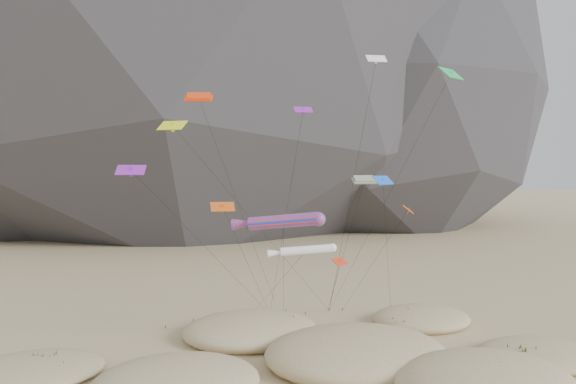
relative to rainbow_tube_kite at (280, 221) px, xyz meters
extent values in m
ellipsoid|color=black|center=(9.97, 105.38, 47.68)|extent=(191.54, 147.29, 156.00)
ellipsoid|color=#2B2B30|center=(-35.03, 113.38, 31.68)|extent=(136.20, 127.83, 116.00)
ellipsoid|color=black|center=(57.97, 100.38, 25.68)|extent=(130.55, 126.41, 100.00)
ellipsoid|color=#CCB789|center=(12.48, -12.99, -11.42)|extent=(14.17, 12.04, 3.97)
ellipsoid|color=#CCB789|center=(-9.90, -5.61, -11.61)|extent=(13.03, 11.08, 3.16)
ellipsoid|color=#CCB789|center=(5.85, -3.85, -11.46)|extent=(16.40, 13.94, 3.82)
ellipsoid|color=#CCB789|center=(21.86, -7.62, -11.88)|extent=(10.95, 9.30, 1.94)
ellipsoid|color=#CCB789|center=(-1.48, 5.90, -11.61)|extent=(13.70, 11.65, 3.15)
ellipsoid|color=#CCB789|center=(17.50, 5.20, -11.76)|extent=(10.90, 9.26, 2.47)
ellipsoid|color=#CCB789|center=(-21.10, 1.22, -11.94)|extent=(11.68, 9.93, 1.70)
ellipsoid|color=black|center=(-11.42, -4.55, -11.52)|extent=(3.16, 2.71, 0.95)
ellipsoid|color=black|center=(-7.39, -2.12, -11.62)|extent=(2.01, 1.72, 0.60)
ellipsoid|color=black|center=(5.76, -6.12, -11.22)|extent=(3.76, 3.22, 1.13)
ellipsoid|color=black|center=(9.44, -3.36, -11.32)|extent=(2.37, 2.03, 0.71)
ellipsoid|color=black|center=(2.06, -7.76, -11.42)|extent=(2.19, 1.87, 0.66)
ellipsoid|color=black|center=(20.47, -7.82, -11.72)|extent=(2.56, 2.19, 0.77)
ellipsoid|color=black|center=(1.04, 7.31, -11.32)|extent=(3.44, 2.95, 1.03)
ellipsoid|color=black|center=(2.18, 5.00, -11.42)|extent=(2.87, 2.46, 0.86)
ellipsoid|color=black|center=(16.76, 5.44, -11.62)|extent=(2.06, 1.76, 0.62)
ellipsoid|color=black|center=(14.35, 3.48, -11.72)|extent=(2.21, 1.89, 0.66)
ellipsoid|color=black|center=(-20.44, 2.21, -11.82)|extent=(2.30, 1.97, 0.69)
ellipsoid|color=black|center=(-18.53, -0.21, -11.92)|extent=(2.26, 1.94, 0.68)
cylinder|color=#3F2D1E|center=(-3.92, 13.07, -12.17)|extent=(0.08, 0.08, 0.30)
cylinder|color=#3F2D1E|center=(2.54, 13.56, -12.17)|extent=(0.08, 0.08, 0.30)
cylinder|color=#3F2D1E|center=(6.52, 12.36, -12.17)|extent=(0.08, 0.08, 0.30)
cylinder|color=#3F2D1E|center=(11.24, 12.72, -12.17)|extent=(0.08, 0.08, 0.30)
cylinder|color=#3F2D1E|center=(9.65, 12.91, -12.17)|extent=(0.08, 0.08, 0.30)
cylinder|color=#3F2D1E|center=(-6.32, 13.09, -12.17)|extent=(0.08, 0.08, 0.30)
cylinder|color=#3F2D1E|center=(17.40, 12.32, -12.17)|extent=(0.08, 0.08, 0.30)
cylinder|color=#3F2D1E|center=(-9.49, 11.37, -12.17)|extent=(0.08, 0.08, 0.30)
cylinder|color=#FF3E1A|center=(0.26, -0.16, 0.04)|extent=(6.23, 4.47, 1.86)
sphere|color=#FF3E1A|center=(3.02, -1.87, 0.30)|extent=(1.25, 1.25, 1.25)
cone|color=#FF3E1A|center=(-2.79, 1.71, -0.29)|extent=(2.86, 2.33, 1.34)
cylinder|color=black|center=(2.01, 5.95, -6.14)|extent=(3.53, 12.25, 12.37)
cylinder|color=white|center=(2.91, 1.16, -2.91)|extent=(4.97, 2.02, 1.12)
sphere|color=white|center=(5.27, 0.53, -2.72)|extent=(0.82, 0.82, 0.82)
cone|color=white|center=(0.31, 1.85, -3.16)|extent=(2.11, 1.19, 0.84)
cylinder|color=black|center=(2.23, 8.71, -7.61)|extent=(1.38, 15.12, 9.43)
cube|color=red|center=(-6.38, 6.76, 11.61)|extent=(2.92, 1.82, 0.80)
cube|color=red|center=(-6.38, 6.76, 11.82)|extent=(2.46, 1.47, 0.78)
cylinder|color=black|center=(-0.88, 12.86, -0.35)|extent=(11.03, 12.23, 23.94)
cube|color=orange|center=(10.53, 5.10, 3.41)|extent=(2.57, 1.18, 0.69)
cube|color=orange|center=(10.53, 5.10, 3.64)|extent=(2.18, 0.94, 0.68)
cylinder|color=black|center=(9.96, 8.96, -4.45)|extent=(1.16, 7.73, 15.74)
cube|color=green|center=(17.75, 0.54, 14.12)|extent=(3.14, 2.51, 1.21)
cube|color=green|center=(17.75, 0.54, 13.97)|extent=(0.49, 0.52, 0.94)
cylinder|color=black|center=(13.70, 6.72, 0.93)|extent=(8.14, 12.40, 26.40)
cube|color=white|center=(11.92, 5.34, 16.12)|extent=(2.19, 1.27, 0.86)
cube|color=white|center=(11.92, 5.34, 15.97)|extent=(0.28, 0.31, 0.70)
cylinder|color=black|center=(10.78, 9.12, 1.92)|extent=(2.30, 7.60, 28.39)
cube|color=#CC4C13|center=(-4.86, 2.30, 1.26)|extent=(2.28, 1.34, 0.80)
cube|color=#CC4C13|center=(-4.86, 2.30, 1.11)|extent=(0.28, 0.25, 0.75)
cylinder|color=black|center=(-1.16, 7.93, -5.50)|extent=(7.43, 11.28, 13.55)
cube|color=#DDEE19|center=(-9.48, 0.37, 8.51)|extent=(2.64, 2.36, 0.84)
cube|color=#DDEE19|center=(-9.48, 0.37, 8.36)|extent=(0.36, 0.35, 0.81)
cylinder|color=black|center=(0.08, 6.64, -1.88)|extent=(19.15, 12.56, 20.79)
cube|color=red|center=(4.34, -3.63, -3.26)|extent=(1.73, 1.51, 0.57)
cube|color=red|center=(4.34, -3.63, -3.41)|extent=(0.25, 0.24, 0.53)
cylinder|color=black|center=(6.99, 4.64, -7.76)|extent=(5.34, 16.56, 9.03)
cube|color=purple|center=(3.65, 4.52, 10.54)|extent=(1.91, 1.11, 0.67)
cube|color=purple|center=(3.65, 4.52, 10.39)|extent=(0.23, 0.20, 0.64)
cylinder|color=black|center=(3.10, 9.04, -0.86)|extent=(1.14, 9.06, 22.82)
cube|color=blue|center=(10.61, 0.89, 3.60)|extent=(2.30, 1.67, 0.85)
cube|color=blue|center=(10.61, 0.89, 3.45)|extent=(0.33, 0.34, 0.70)
cylinder|color=black|center=(14.00, 6.61, -4.33)|extent=(6.82, 11.47, 15.89)
cube|color=#FF570D|center=(13.07, 0.30, 0.74)|extent=(1.73, 2.19, 0.78)
cube|color=#FF570D|center=(13.07, 0.30, 0.59)|extent=(0.32, 0.32, 0.66)
cylinder|color=black|center=(12.15, 6.51, -5.76)|extent=(1.85, 12.44, 13.03)
cube|color=purple|center=(-12.97, -0.51, 4.72)|extent=(2.60, 1.76, 0.83)
cube|color=purple|center=(-12.97, -0.51, 4.57)|extent=(0.33, 0.27, 0.82)
cylinder|color=black|center=(-5.21, 6.53, -3.77)|extent=(15.54, 14.10, 17.01)
camera|label=1|loc=(-13.63, -48.62, 5.45)|focal=35.00mm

